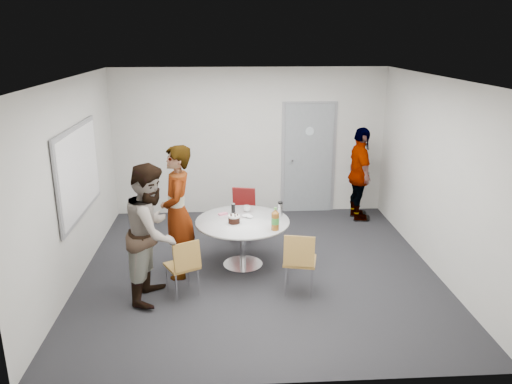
{
  "coord_description": "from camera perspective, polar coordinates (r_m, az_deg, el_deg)",
  "views": [
    {
      "loc": [
        -0.44,
        -6.54,
        3.23
      ],
      "look_at": [
        -0.02,
        0.25,
        1.09
      ],
      "focal_mm": 35.0,
      "sensor_mm": 36.0,
      "label": 1
    }
  ],
  "objects": [
    {
      "name": "wall_right",
      "position": [
        7.41,
        20.0,
        1.71
      ],
      "size": [
        0.0,
        5.0,
        5.0
      ],
      "primitive_type": "plane",
      "rotation": [
        1.57,
        0.0,
        -1.57
      ],
      "color": "silver",
      "rests_on": "floor"
    },
    {
      "name": "whiteboard",
      "position": [
        7.26,
        -19.58,
        2.25
      ],
      "size": [
        0.04,
        1.9,
        1.25
      ],
      "color": "gray",
      "rests_on": "wall_left"
    },
    {
      "name": "person_main",
      "position": [
        6.88,
        -8.96,
        -2.3
      ],
      "size": [
        0.49,
        0.7,
        1.85
      ],
      "primitive_type": "imported",
      "rotation": [
        0.0,
        0.0,
        -1.51
      ],
      "color": "#A5C6EA",
      "rests_on": "floor"
    },
    {
      "name": "ceiling",
      "position": [
        6.57,
        0.35,
        12.85
      ],
      "size": [
        5.0,
        5.0,
        0.0
      ],
      "primitive_type": "plane",
      "rotation": [
        3.14,
        0.0,
        0.0
      ],
      "color": "silver",
      "rests_on": "wall_back"
    },
    {
      "name": "wall_front",
      "position": [
        4.48,
        2.49,
        -7.37
      ],
      "size": [
        5.0,
        0.0,
        5.0
      ],
      "primitive_type": "plane",
      "rotation": [
        -1.57,
        0.0,
        0.0
      ],
      "color": "silver",
      "rests_on": "floor"
    },
    {
      "name": "chair_near_right",
      "position": [
        6.44,
        5.0,
        -7.51
      ],
      "size": [
        0.49,
        0.52,
        0.85
      ],
      "rotation": [
        0.0,
        0.0,
        -0.22
      ],
      "color": "olive",
      "rests_on": "floor"
    },
    {
      "name": "door",
      "position": [
        9.41,
        6.01,
        3.83
      ],
      "size": [
        1.02,
        0.17,
        2.12
      ],
      "color": "gray",
      "rests_on": "wall_back"
    },
    {
      "name": "floor",
      "position": [
        7.31,
        0.31,
        -8.77
      ],
      "size": [
        5.0,
        5.0,
        0.0
      ],
      "primitive_type": "plane",
      "color": "black",
      "rests_on": "ground"
    },
    {
      "name": "wall_back",
      "position": [
        9.24,
        -0.72,
        5.73
      ],
      "size": [
        5.0,
        0.0,
        5.0
      ],
      "primitive_type": "plane",
      "rotation": [
        1.57,
        0.0,
        0.0
      ],
      "color": "silver",
      "rests_on": "floor"
    },
    {
      "name": "wall_left",
      "position": [
        7.11,
        -20.22,
        1.04
      ],
      "size": [
        0.0,
        5.0,
        5.0
      ],
      "primitive_type": "plane",
      "rotation": [
        1.57,
        0.0,
        1.57
      ],
      "color": "silver",
      "rests_on": "floor"
    },
    {
      "name": "table",
      "position": [
        7.16,
        -1.32,
        -3.98
      ],
      "size": [
        1.34,
        1.34,
        1.02
      ],
      "color": "silver",
      "rests_on": "floor"
    },
    {
      "name": "chair_near_left",
      "position": [
        6.45,
        -8.22,
        -8.03
      ],
      "size": [
        0.51,
        0.53,
        0.78
      ],
      "rotation": [
        0.0,
        0.0,
        0.49
      ],
      "color": "olive",
      "rests_on": "floor"
    },
    {
      "name": "person_left",
      "position": [
        6.36,
        -11.78,
        -4.54
      ],
      "size": [
        0.8,
        0.95,
        1.77
      ],
      "primitive_type": "imported",
      "rotation": [
        0.0,
        0.0,
        1.41
      ],
      "color": "white",
      "rests_on": "floor"
    },
    {
      "name": "person_right",
      "position": [
        9.13,
        11.79,
        1.99
      ],
      "size": [
        0.43,
        1.0,
        1.7
      ],
      "primitive_type": "imported",
      "rotation": [
        0.0,
        0.0,
        1.59
      ],
      "color": "black",
      "rests_on": "floor"
    },
    {
      "name": "chair_far",
      "position": [
        8.21,
        -1.52,
        -1.89
      ],
      "size": [
        0.48,
        0.51,
        0.84
      ],
      "rotation": [
        0.0,
        0.0,
        2.92
      ],
      "color": "maroon",
      "rests_on": "floor"
    }
  ]
}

